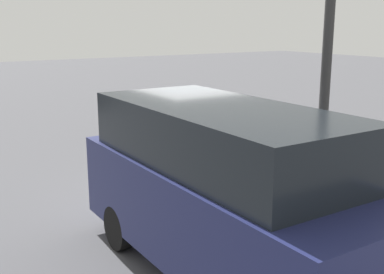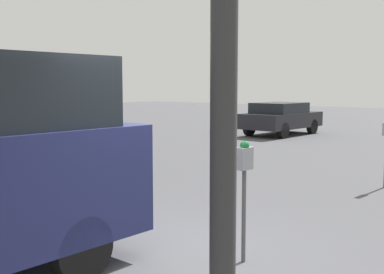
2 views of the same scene
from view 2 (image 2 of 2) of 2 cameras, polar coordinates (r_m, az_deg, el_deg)
The scene contains 4 objects.
ground_plane at distance 5.86m, azimuth -2.75°, elevation -14.65°, with size 80.00×80.00×0.00m, color #4C4C51.
parking_meter_near at distance 5.63m, azimuth 6.21°, elevation -4.27°, with size 0.21×0.13×1.44m.
lamp_post at distance 3.23m, azimuth 3.75°, elevation 1.33°, with size 0.44×0.44×5.18m.
car_distant at distance 20.44m, azimuth 10.50°, elevation 2.30°, with size 3.90×1.86×1.35m.
Camera 2 is at (3.97, 3.77, 2.08)m, focal length 45.00 mm.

